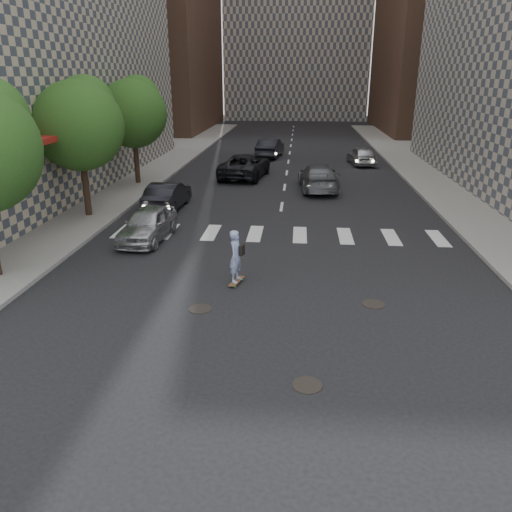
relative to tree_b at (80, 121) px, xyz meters
The scene contains 14 objects.
ground 15.33m from the tree_b, 49.67° to the right, with size 160.00×160.00×0.00m, color black.
sidewalk_left 11.18m from the tree_b, 119.65° to the left, with size 13.00×80.00×0.15m, color gray.
tree_b is the anchor object (origin of this frame).
tree_c 8.00m from the tree_b, 90.00° to the left, with size 4.20×4.20×6.60m.
manhole_a 17.92m from the tree_b, 52.00° to the right, with size 0.70×0.70×0.02m, color black.
manhole_b 13.26m from the tree_b, 53.12° to the right, with size 0.70×0.70×0.02m, color black.
manhole_c 16.36m from the tree_b, 35.62° to the right, with size 0.70×0.70×0.02m, color black.
skateboarder 12.02m from the tree_b, 43.40° to the right, with size 0.58×0.98×1.89m.
silver_sedan 6.54m from the tree_b, 40.73° to the right, with size 1.66×4.14×1.41m, color #B1B4B8.
traffic_car_a 5.55m from the tree_b, 28.34° to the left, with size 1.53×4.38×1.44m, color black.
traffic_car_b 14.16m from the tree_b, 32.22° to the left, with size 2.20×5.42×1.57m, color #56585E.
traffic_car_c 13.29m from the tree_b, 58.73° to the left, with size 2.70×5.85×1.62m, color black.
traffic_car_d 23.06m from the tree_b, 47.91° to the left, with size 1.73×4.30×1.46m, color #B6BABE.
traffic_car_e 21.91m from the tree_b, 68.80° to the left, with size 1.69×4.85×1.60m, color black.
Camera 1 is at (0.86, -12.28, 6.68)m, focal length 35.00 mm.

